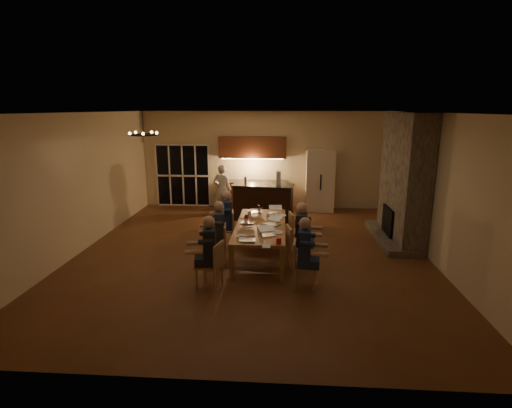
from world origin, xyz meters
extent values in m
plane|color=brown|center=(0.00, 0.00, 0.00)|extent=(9.00, 9.00, 0.00)
cube|color=beige|center=(0.00, 4.52, 1.60)|extent=(8.00, 0.04, 3.20)
cube|color=beige|center=(-4.02, 0.00, 1.60)|extent=(0.04, 9.00, 3.20)
cube|color=beige|center=(4.02, 0.00, 1.60)|extent=(0.04, 9.00, 3.20)
cube|color=white|center=(0.00, 0.00, 3.22)|extent=(8.00, 9.00, 0.04)
cube|color=black|center=(-2.70, 4.47, 1.05)|extent=(1.86, 0.08, 2.10)
cube|color=#72675A|center=(3.70, 1.20, 1.60)|extent=(0.58, 2.50, 3.20)
cube|color=beige|center=(1.90, 4.15, 1.00)|extent=(0.90, 0.68, 2.00)
cube|color=#A66C42|center=(0.22, -0.19, 0.38)|extent=(1.10, 2.78, 0.75)
cube|color=black|center=(0.12, 2.88, 0.54)|extent=(1.90, 0.92, 1.08)
imported|color=silver|center=(-1.22, 3.59, 0.78)|extent=(0.58, 0.40, 1.56)
torus|color=black|center=(-2.21, -0.51, 2.75)|extent=(0.59, 0.59, 0.03)
cylinder|color=white|center=(0.21, -0.60, 0.80)|extent=(0.08, 0.08, 0.10)
cylinder|color=white|center=(0.36, 0.44, 0.80)|extent=(0.07, 0.07, 0.10)
cylinder|color=white|center=(-0.10, 0.61, 0.80)|extent=(0.09, 0.09, 0.10)
cylinder|color=red|center=(0.65, -1.47, 0.81)|extent=(0.10, 0.10, 0.12)
cylinder|color=red|center=(-0.14, 0.25, 0.81)|extent=(0.09, 0.09, 0.12)
cylinder|color=#B2B2B7|center=(0.27, -0.91, 0.81)|extent=(0.06, 0.06, 0.12)
cylinder|color=#3F0F0C|center=(0.09, 1.17, 0.81)|extent=(0.06, 0.06, 0.12)
cylinder|color=#B2B2B7|center=(0.58, 0.17, 0.81)|extent=(0.06, 0.06, 0.12)
cylinder|color=white|center=(0.60, -0.78, 0.76)|extent=(0.25, 0.25, 0.02)
cylinder|color=white|center=(-0.11, -1.08, 0.76)|extent=(0.26, 0.26, 0.02)
cylinder|color=white|center=(0.67, 0.60, 0.76)|extent=(0.25, 0.25, 0.02)
cube|color=white|center=(0.41, -1.62, 0.76)|extent=(0.16, 0.23, 0.01)
cylinder|color=#99999E|center=(-0.41, 2.87, 1.20)|extent=(0.07, 0.07, 0.24)
cube|color=silver|center=(0.57, 2.83, 1.29)|extent=(0.13, 0.13, 0.42)
camera|label=1|loc=(0.71, -8.76, 3.30)|focal=28.00mm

